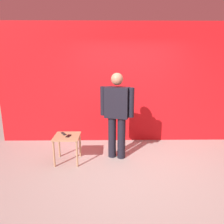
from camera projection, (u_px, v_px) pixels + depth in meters
name	position (u px, v px, depth m)	size (l,w,h in m)	color
ground_plane	(136.00, 171.00, 4.00)	(12.00, 12.00, 0.00)	#9E9991
back_wall_red	(129.00, 84.00, 5.23)	(6.34, 0.12, 2.88)	red
standing_person	(117.00, 112.00, 4.34)	(0.70, 0.36, 1.78)	black
side_table	(67.00, 140.00, 4.27)	(0.50, 0.50, 0.56)	tan
cell_phone	(69.00, 136.00, 4.22)	(0.07, 0.14, 0.01)	black
tv_remote	(63.00, 134.00, 4.34)	(0.04, 0.17, 0.02)	black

